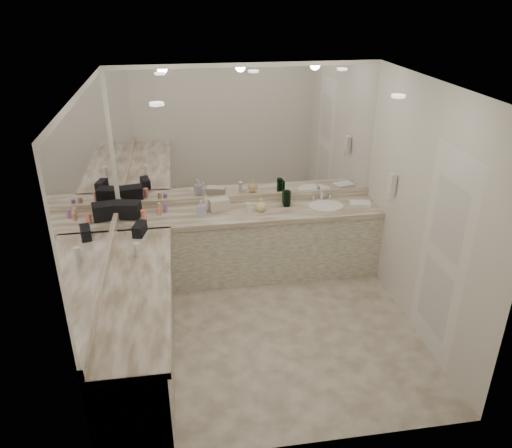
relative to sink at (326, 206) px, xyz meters
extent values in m
plane|color=beige|center=(-0.95, -1.20, -0.90)|extent=(3.20, 3.20, 0.00)
plane|color=white|center=(-0.95, -1.20, 1.71)|extent=(3.20, 3.20, 0.00)
cube|color=silver|center=(-0.95, 0.30, 0.41)|extent=(3.20, 0.02, 2.60)
cube|color=silver|center=(-2.55, -1.20, 0.41)|extent=(0.02, 3.00, 2.60)
cube|color=silver|center=(0.65, -1.20, 0.41)|extent=(0.02, 3.00, 2.60)
cube|color=beige|center=(-0.95, 0.00, -0.48)|extent=(3.20, 0.60, 0.84)
cube|color=beige|center=(-0.95, -0.01, -0.03)|extent=(3.20, 0.64, 0.06)
cube|color=beige|center=(-2.25, -1.50, -0.48)|extent=(0.60, 2.40, 0.84)
cube|color=beige|center=(-2.24, -1.50, -0.03)|extent=(0.64, 2.42, 0.06)
cube|color=beige|center=(-0.95, 0.28, 0.05)|extent=(3.20, 0.04, 0.10)
cube|color=beige|center=(-2.53, -1.20, 0.05)|extent=(0.04, 3.00, 0.10)
cube|color=white|center=(-0.95, 0.29, 0.88)|extent=(3.12, 0.01, 1.55)
cube|color=white|center=(-2.54, -1.20, 0.88)|extent=(0.01, 2.92, 1.55)
cylinder|color=white|center=(0.00, 0.00, 0.00)|extent=(0.44, 0.44, 0.03)
cube|color=silver|center=(0.00, 0.21, 0.07)|extent=(0.24, 0.16, 0.14)
cube|color=white|center=(0.61, -0.50, 0.46)|extent=(0.06, 0.10, 0.24)
cube|color=white|center=(0.64, -1.70, 0.16)|extent=(0.02, 0.82, 2.10)
cube|color=black|center=(-2.42, 0.04, 0.10)|extent=(0.35, 0.26, 0.18)
cube|color=black|center=(-2.25, -0.43, 0.07)|extent=(0.16, 0.25, 0.13)
cube|color=beige|center=(-1.33, 0.09, 0.07)|extent=(0.27, 0.20, 0.14)
cube|color=white|center=(0.43, -0.05, 0.03)|extent=(0.29, 0.23, 0.04)
cylinder|color=white|center=(-2.25, -0.94, 0.08)|extent=(0.07, 0.07, 0.15)
imported|color=silver|center=(-1.48, 0.10, 0.11)|extent=(0.08, 0.08, 0.21)
imported|color=silver|center=(-1.55, -0.06, 0.11)|extent=(0.11, 0.12, 0.20)
imported|color=#E7D188|center=(-0.83, -0.03, 0.09)|extent=(0.17, 0.17, 0.17)
cylinder|color=#0B531B|center=(-0.46, 0.11, 0.10)|extent=(0.06, 0.06, 0.18)
cylinder|color=#0B531B|center=(-0.48, 0.07, 0.10)|extent=(0.06, 0.06, 0.19)
cylinder|color=#0B531B|center=(-0.50, 0.15, 0.10)|extent=(0.07, 0.07, 0.18)
cylinder|color=#0B531B|center=(-0.47, 0.11, 0.10)|extent=(0.07, 0.07, 0.18)
cylinder|color=#0B531B|center=(-0.49, 0.07, 0.11)|extent=(0.07, 0.07, 0.21)
cylinder|color=#E0B28C|center=(-2.05, 0.12, 0.07)|extent=(0.04, 0.04, 0.13)
cylinder|color=#E0B28C|center=(-0.81, 0.07, 0.04)|extent=(0.04, 0.04, 0.06)
cylinder|color=white|center=(-0.96, -0.04, 0.04)|extent=(0.06, 0.06, 0.07)
cylinder|color=#E57F66|center=(-2.05, 0.04, 0.05)|extent=(0.05, 0.05, 0.09)
cylinder|color=white|center=(-0.99, -0.06, 0.07)|extent=(0.05, 0.05, 0.14)
cylinder|color=#9966B2|center=(-1.98, 0.13, 0.06)|extent=(0.05, 0.05, 0.11)
cylinder|color=#E57F66|center=(-2.23, -0.06, 0.07)|extent=(0.06, 0.06, 0.12)
camera|label=1|loc=(-1.75, -5.50, 2.48)|focal=35.00mm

